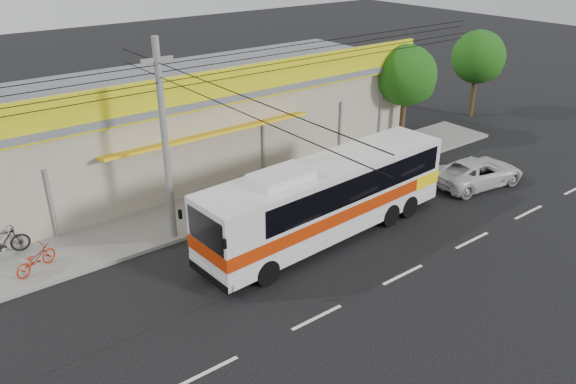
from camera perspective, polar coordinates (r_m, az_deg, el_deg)
name	(u,v)px	position (r m, az deg, el deg)	size (l,w,h in m)	color
ground	(354,246)	(22.03, 6.77, -5.48)	(120.00, 120.00, 0.00)	black
sidewalk	(265,192)	(26.08, -2.31, -0.01)	(30.00, 3.20, 0.15)	slate
lane_markings	(403,275)	(20.61, 11.60, -8.24)	(50.00, 0.12, 0.01)	silver
storefront_building	(203,117)	(29.69, -8.63, 7.52)	(22.60, 9.20, 5.70)	#A09881
coach_bus	(331,193)	(21.88, 4.36, -0.12)	(11.33, 3.07, 3.45)	silver
motorbike_red	(35,259)	(21.84, -24.28, -6.26)	(0.59, 1.70, 0.89)	#98220B
motorbike_dark	(3,242)	(23.26, -26.98, -4.56)	(0.53, 1.86, 1.12)	black
white_car	(478,172)	(28.25, 18.72, 1.93)	(2.16, 4.68, 1.30)	silver
utility_pole	(159,76)	(20.43, -13.01, 11.36)	(34.00, 14.00, 7.90)	slate
tree_near	(408,77)	(32.15, 12.10, 11.31)	(3.35, 3.35, 5.55)	#322214
tree_far	(480,59)	(38.33, 18.90, 12.69)	(3.32, 3.32, 5.51)	#322214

